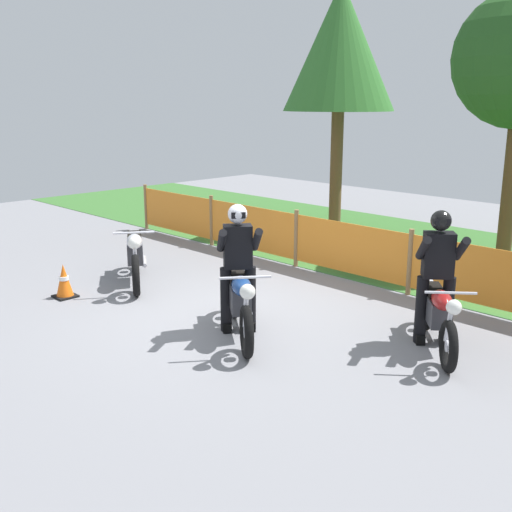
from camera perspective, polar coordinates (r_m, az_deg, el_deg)
ground at (r=8.70m, az=-2.17°, el=-5.73°), size 24.00×24.00×0.02m
grass_verge at (r=12.76m, az=15.78°, el=0.35°), size 24.00×5.37×0.01m
barrier_fence at (r=10.43m, az=8.59°, el=0.70°), size 11.87×0.08×1.05m
tree_leftmost at (r=14.26m, az=7.81°, el=18.58°), size 2.47×2.47×5.46m
motorcycle_lead at (r=7.87m, az=-1.48°, el=-4.20°), size 1.72×1.33×0.98m
motorcycle_trailing at (r=7.79m, az=16.53°, el=-5.24°), size 1.33×1.53×0.91m
motorcycle_third at (r=10.31m, az=-11.15°, el=0.13°), size 1.84×1.27×1.01m
rider_lead at (r=7.94m, az=-1.70°, el=-0.42°), size 0.78×0.73×1.69m
rider_trailing at (r=7.84m, az=16.48°, el=-1.22°), size 0.75×0.78×1.69m
traffic_cone at (r=9.91m, az=-17.39°, el=-2.23°), size 0.32×0.32×0.53m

